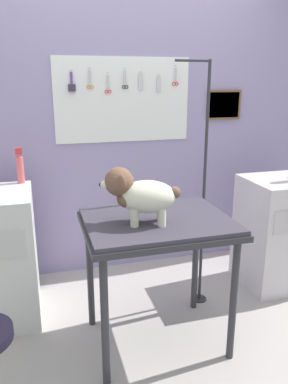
{
  "coord_description": "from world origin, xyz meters",
  "views": [
    {
      "loc": [
        -0.71,
        -1.87,
        1.64
      ],
      "look_at": [
        -0.13,
        0.17,
        1.01
      ],
      "focal_mm": 35.69,
      "sensor_mm": 36.0,
      "label": 1
    }
  ],
  "objects_px": {
    "dog": "(139,194)",
    "grooming_arm": "(203,198)",
    "cabinet_right": "(285,231)",
    "grooming_table": "(158,233)"
  },
  "relations": [
    {
      "from": "grooming_table",
      "to": "dog",
      "type": "relative_size",
      "value": 1.98
    },
    {
      "from": "dog",
      "to": "cabinet_right",
      "type": "distance_m",
      "value": 1.56
    },
    {
      "from": "cabinet_right",
      "to": "grooming_arm",
      "type": "bearing_deg",
      "value": -173.56
    },
    {
      "from": "grooming_table",
      "to": "dog",
      "type": "distance_m",
      "value": 0.3
    },
    {
      "from": "grooming_arm",
      "to": "cabinet_right",
      "type": "distance_m",
      "value": 0.88
    },
    {
      "from": "grooming_arm",
      "to": "cabinet_right",
      "type": "height_order",
      "value": "grooming_arm"
    },
    {
      "from": "dog",
      "to": "cabinet_right",
      "type": "relative_size",
      "value": 0.5
    },
    {
      "from": "dog",
      "to": "grooming_arm",
      "type": "bearing_deg",
      "value": 35.04
    },
    {
      "from": "grooming_arm",
      "to": "dog",
      "type": "bearing_deg",
      "value": -144.96
    },
    {
      "from": "grooming_table",
      "to": "cabinet_right",
      "type": "height_order",
      "value": "cabinet_right"
    }
  ]
}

